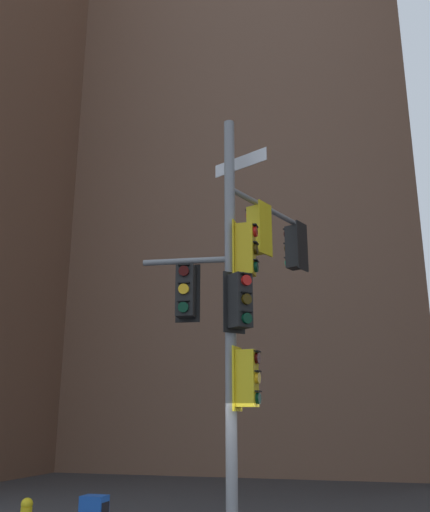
{
  "coord_description": "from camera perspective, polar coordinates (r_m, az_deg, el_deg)",
  "views": [
    {
      "loc": [
        2.51,
        -10.11,
        2.28
      ],
      "look_at": [
        -0.34,
        0.15,
        5.31
      ],
      "focal_mm": 39.52,
      "sensor_mm": 36.0,
      "label": 1
    }
  ],
  "objects": [
    {
      "name": "building_mid_block",
      "position": [
        35.49,
        4.6,
        14.32
      ],
      "size": [
        15.47,
        15.47,
        40.22
      ],
      "primitive_type": "cube",
      "color": "brown",
      "rests_on": "ground"
    },
    {
      "name": "signal_pole_assembly",
      "position": [
        11.0,
        2.75,
        -3.49
      ],
      "size": [
        2.95,
        3.15,
        8.12
      ],
      "color": "gray",
      "rests_on": "ground"
    }
  ]
}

